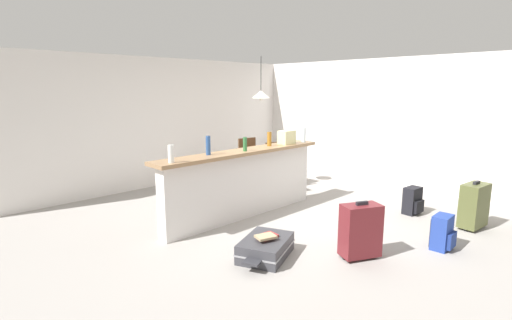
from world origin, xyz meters
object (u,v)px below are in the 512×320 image
at_px(bottle_clear, 304,135).
at_px(suitcase_upright_olive, 474,205).
at_px(pendant_lamp, 261,94).
at_px(suitcase_flat_charcoal, 266,248).
at_px(dining_chair_near_partition, 277,165).
at_px(bottle_green, 245,144).
at_px(dining_chair_far_side, 244,157).
at_px(book_stack, 266,236).
at_px(backpack_blue, 443,233).
at_px(grocery_bag, 287,137).
at_px(suitcase_upright_maroon, 360,230).
at_px(bottle_amber, 269,139).
at_px(backpack_black, 413,201).
at_px(dining_table, 260,154).
at_px(bottle_blue, 208,145).
at_px(bottle_white, 171,154).

distance_m(bottle_clear, suitcase_upright_olive, 2.70).
distance_m(pendant_lamp, suitcase_flat_charcoal, 3.58).
bearing_deg(dining_chair_near_partition, suitcase_flat_charcoal, -140.25).
bearing_deg(suitcase_flat_charcoal, bottle_green, 56.85).
relative_size(dining_chair_far_side, book_stack, 2.86).
relative_size(backpack_blue, suitcase_upright_olive, 0.63).
height_order(grocery_bag, suitcase_upright_maroon, grocery_bag).
bearing_deg(suitcase_upright_olive, grocery_bag, 111.25).
distance_m(pendant_lamp, suitcase_upright_olive, 3.96).
relative_size(bottle_clear, dining_chair_far_side, 0.27).
xyz_separation_m(bottle_amber, suitcase_flat_charcoal, (-1.36, -1.24, -1.02)).
distance_m(dining_chair_near_partition, backpack_black, 2.43).
distance_m(dining_table, dining_chair_near_partition, 0.51).
bearing_deg(dining_table, backpack_blue, -98.75).
xyz_separation_m(bottle_amber, pendant_lamp, (0.84, 1.02, 0.67)).
bearing_deg(grocery_bag, book_stack, -144.98).
bearing_deg(bottle_amber, grocery_bag, -8.20).
bearing_deg(bottle_green, suitcase_upright_olive, -51.97).
height_order(bottle_amber, backpack_blue, bottle_amber).
distance_m(bottle_amber, suitcase_upright_olive, 3.05).
relative_size(suitcase_upright_maroon, book_stack, 2.06).
bearing_deg(suitcase_upright_maroon, bottle_amber, 73.19).
distance_m(dining_table, book_stack, 3.26).
bearing_deg(dining_chair_far_side, bottle_blue, -143.65).
bearing_deg(bottle_white, suitcase_upright_maroon, -56.51).
relative_size(suitcase_upright_olive, book_stack, 2.06).
bearing_deg(bottle_blue, dining_chair_far_side, 36.35).
height_order(dining_chair_far_side, backpack_blue, dining_chair_far_side).
xyz_separation_m(bottle_green, dining_chair_near_partition, (1.46, 0.69, -0.61)).
distance_m(grocery_bag, pendant_lamp, 1.36).
relative_size(bottle_amber, grocery_bag, 0.85).
bearing_deg(bottle_white, dining_chair_near_partition, 14.61).
height_order(suitcase_upright_maroon, suitcase_upright_olive, same).
bearing_deg(bottle_white, dining_table, 23.51).
distance_m(grocery_bag, dining_chair_far_side, 1.81).
bearing_deg(bottle_green, pendant_lamp, 37.60).
height_order(bottle_white, book_stack, bottle_white).
height_order(bottle_blue, bottle_clear, bottle_blue).
bearing_deg(dining_table, suitcase_upright_olive, -82.76).
bearing_deg(pendant_lamp, dining_chair_near_partition, -90.05).
distance_m(dining_table, pendant_lamp, 1.16).
xyz_separation_m(grocery_bag, suitcase_flat_charcoal, (-1.72, -1.19, -1.02)).
relative_size(pendant_lamp, backpack_blue, 1.93).
relative_size(bottle_white, bottle_clear, 0.87).
bearing_deg(suitcase_upright_olive, bottle_green, 128.03).
height_order(bottle_white, suitcase_flat_charcoal, bottle_white).
distance_m(grocery_bag, suitcase_upright_maroon, 2.33).
bearing_deg(bottle_white, bottle_green, 0.75).
bearing_deg(bottle_blue, suitcase_upright_olive, -46.04).
height_order(suitcase_upright_maroon, book_stack, suitcase_upright_maroon).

